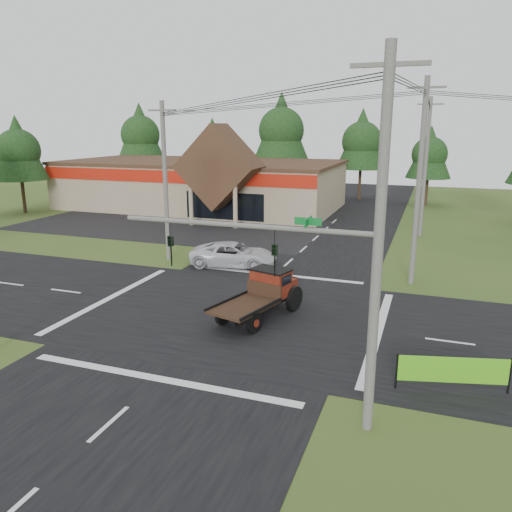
% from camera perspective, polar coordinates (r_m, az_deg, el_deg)
% --- Properties ---
extents(ground, '(120.00, 120.00, 0.00)m').
position_cam_1_polar(ground, '(24.64, -2.73, -6.57)').
color(ground, '#334D1B').
rests_on(ground, ground).
extents(road_ns, '(12.00, 120.00, 0.02)m').
position_cam_1_polar(road_ns, '(24.63, -2.73, -6.55)').
color(road_ns, black).
rests_on(road_ns, ground).
extents(road_ew, '(120.00, 12.00, 0.02)m').
position_cam_1_polar(road_ew, '(24.63, -2.73, -6.55)').
color(road_ew, black).
rests_on(road_ew, ground).
extents(parking_apron, '(28.00, 14.00, 0.02)m').
position_cam_1_polar(parking_apron, '(47.09, -9.75, 3.50)').
color(parking_apron, black).
rests_on(parking_apron, ground).
extents(cvs_building, '(30.40, 18.20, 9.19)m').
position_cam_1_polar(cvs_building, '(56.73, -6.15, 8.31)').
color(cvs_building, tan).
rests_on(cvs_building, ground).
extents(traffic_signal_mast, '(8.12, 0.24, 7.00)m').
position_cam_1_polar(traffic_signal_mast, '(14.74, 6.99, -3.13)').
color(traffic_signal_mast, '#595651').
rests_on(traffic_signal_mast, ground).
extents(utility_pole_nr, '(2.00, 0.30, 11.00)m').
position_cam_1_polar(utility_pole_nr, '(14.16, 13.79, 0.92)').
color(utility_pole_nr, '#595651').
rests_on(utility_pole_nr, ground).
extents(utility_pole_nw, '(2.00, 0.30, 10.50)m').
position_cam_1_polar(utility_pole_nw, '(33.90, -10.33, 8.42)').
color(utility_pole_nw, '#595651').
rests_on(utility_pole_nw, ground).
extents(utility_pole_ne, '(2.00, 0.30, 11.50)m').
position_cam_1_polar(utility_pole_ne, '(29.39, 18.13, 8.01)').
color(utility_pole_ne, '#595651').
rests_on(utility_pole_ne, ground).
extents(utility_pole_n, '(2.00, 0.30, 11.20)m').
position_cam_1_polar(utility_pole_n, '(43.35, 18.79, 9.65)').
color(utility_pole_n, '#595651').
rests_on(utility_pole_n, ground).
extents(tree_row_a, '(6.72, 6.72, 12.12)m').
position_cam_1_polar(tree_row_a, '(72.50, -13.10, 13.54)').
color(tree_row_a, '#332316').
rests_on(tree_row_a, ground).
extents(tree_row_b, '(5.60, 5.60, 10.10)m').
position_cam_1_polar(tree_row_b, '(69.52, -4.98, 12.71)').
color(tree_row_b, '#332316').
rests_on(tree_row_b, ground).
extents(tree_row_c, '(7.28, 7.28, 13.13)m').
position_cam_1_polar(tree_row_c, '(65.01, 2.91, 14.40)').
color(tree_row_c, '#332316').
rests_on(tree_row_c, ground).
extents(tree_row_d, '(6.16, 6.16, 11.11)m').
position_cam_1_polar(tree_row_d, '(63.86, 12.01, 12.90)').
color(tree_row_d, '#332316').
rests_on(tree_row_d, ground).
extents(tree_row_e, '(5.04, 5.04, 9.09)m').
position_cam_1_polar(tree_row_e, '(61.30, 19.24, 11.11)').
color(tree_row_e, '#332316').
rests_on(tree_row_e, ground).
extents(tree_side_w, '(5.60, 5.60, 10.10)m').
position_cam_1_polar(tree_side_w, '(58.05, -25.55, 11.03)').
color(tree_side_w, '#332316').
rests_on(tree_side_w, ground).
extents(antique_flatbed_truck, '(3.41, 5.71, 2.24)m').
position_cam_1_polar(antique_flatbed_truck, '(23.64, 0.25, -4.59)').
color(antique_flatbed_truck, '#57120C').
rests_on(antique_flatbed_truck, ground).
extents(roadside_banner, '(3.77, 1.06, 1.32)m').
position_cam_1_polar(roadside_banner, '(18.83, 21.55, -12.41)').
color(roadside_banner, '#54B418').
rests_on(roadside_banner, ground).
extents(white_pickup, '(5.96, 3.47, 1.56)m').
position_cam_1_polar(white_pickup, '(32.60, -2.58, 0.16)').
color(white_pickup, silver).
rests_on(white_pickup, ground).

